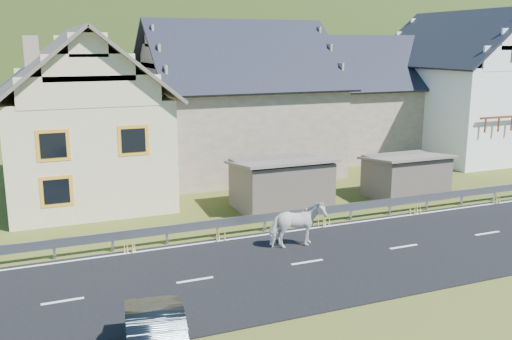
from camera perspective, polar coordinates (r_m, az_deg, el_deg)
name	(u,v)px	position (r m, az deg, el deg)	size (l,w,h in m)	color
ground	(404,248)	(21.94, 14.54, -7.54)	(160.00, 160.00, 0.00)	#384212
road	(404,247)	(21.93, 14.54, -7.49)	(60.00, 7.00, 0.04)	black
lane_markings	(404,247)	(21.93, 14.54, -7.43)	(60.00, 6.60, 0.01)	silver
guardrail	(351,207)	(24.65, 9.50, -3.70)	(28.10, 0.09, 0.75)	#93969B
shed_left	(281,185)	(25.98, 2.51, -1.47)	(4.30, 3.30, 2.40)	#6E5F52
shed_right	(405,177)	(28.88, 14.72, -0.65)	(3.80, 2.90, 2.20)	#6E5F52
house_cream	(81,108)	(28.63, -17.06, 5.92)	(7.80, 9.80, 8.30)	beige
house_stone_a	(236,92)	(33.56, -2.02, 7.82)	(10.80, 9.80, 8.90)	tan
house_stone_b	(363,91)	(39.88, 10.67, 7.78)	(9.80, 8.80, 8.10)	tan
house_white	(465,79)	(41.11, 20.15, 8.53)	(8.80, 10.80, 9.70)	white
mountain	(81,128)	(199.04, -17.11, 4.04)	(440.00, 280.00, 260.00)	#233613
horse	(297,225)	(20.99, 4.13, -5.50)	(2.02, 0.92, 1.71)	silver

